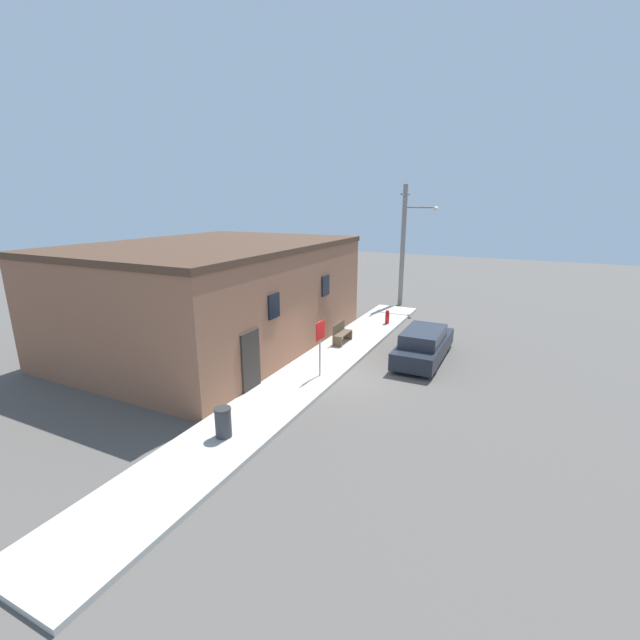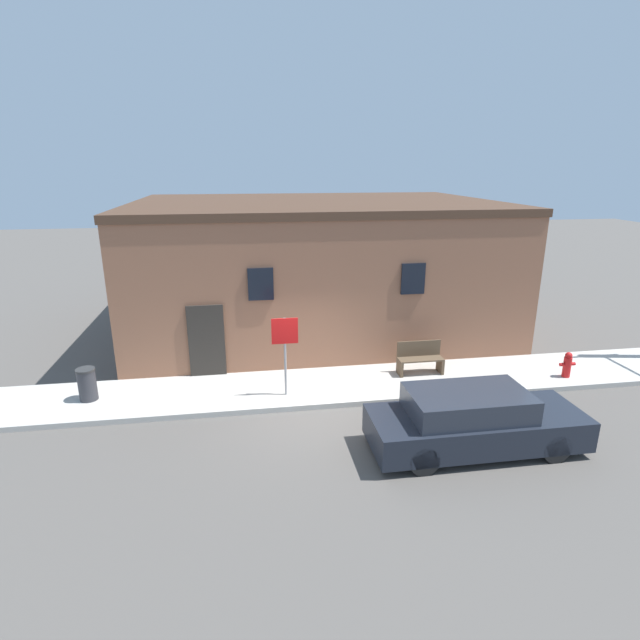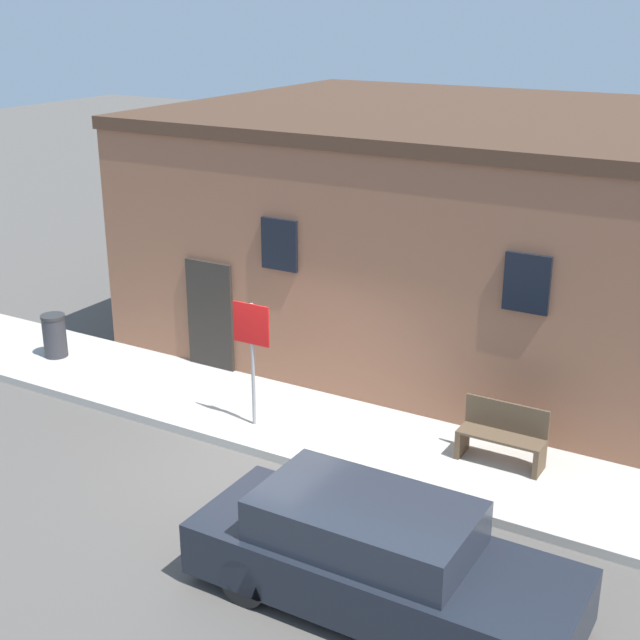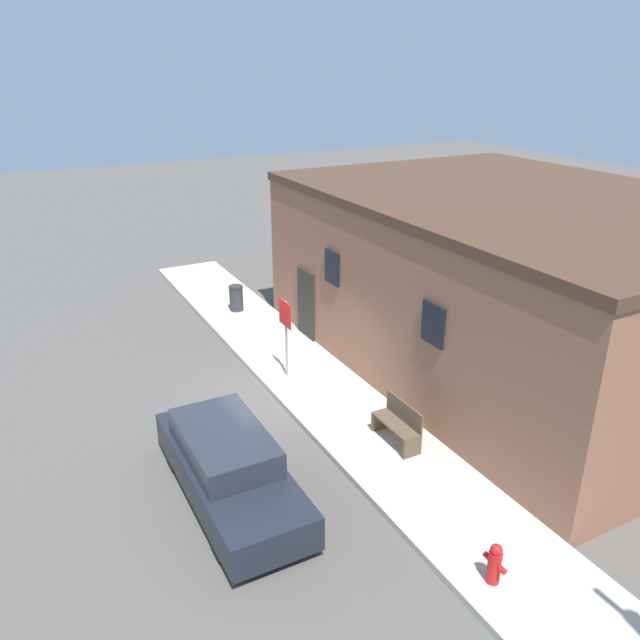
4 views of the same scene
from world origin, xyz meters
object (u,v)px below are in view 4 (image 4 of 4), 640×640
object	(u,v)px
stop_sign	(286,324)
trash_bin	(236,298)
bench	(398,424)
fire_hydrant	(495,563)
parked_car	(229,466)

from	to	relation	value
stop_sign	trash_bin	world-z (taller)	stop_sign
trash_bin	bench	bearing A→B (deg)	2.10
fire_hydrant	trash_bin	distance (m)	12.91
fire_hydrant	bench	xyz separation A→B (m)	(-3.99, 0.92, 0.07)
bench	trash_bin	world-z (taller)	bench
stop_sign	parked_car	bearing A→B (deg)	-38.34
fire_hydrant	parked_car	bearing A→B (deg)	-145.45
stop_sign	bench	size ratio (longest dim) A/B	1.62
fire_hydrant	trash_bin	bearing A→B (deg)	177.38
fire_hydrant	parked_car	xyz separation A→B (m)	(-4.17, -2.87, 0.14)
stop_sign	bench	distance (m)	4.13
stop_sign	trash_bin	distance (m)	5.12
trash_bin	parked_car	distance (m)	9.39
bench	parked_car	bearing A→B (deg)	-92.64
stop_sign	bench	bearing A→B (deg)	11.99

